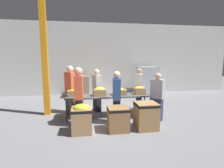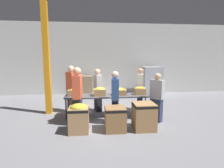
# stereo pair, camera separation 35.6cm
# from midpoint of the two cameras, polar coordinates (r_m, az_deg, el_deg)

# --- Properties ---
(ground_plane) EXTENTS (30.00, 30.00, 0.00)m
(ground_plane) POSITION_cam_midpoint_polar(r_m,az_deg,el_deg) (6.31, -2.70, -10.44)
(ground_plane) COLOR gray
(wall_back) EXTENTS (16.00, 0.08, 4.00)m
(wall_back) POSITION_cam_midpoint_polar(r_m,az_deg,el_deg) (10.06, -5.45, 8.11)
(wall_back) COLOR silver
(wall_back) RESTS_ON ground_plane
(sorting_table) EXTENTS (2.97, 0.72, 0.76)m
(sorting_table) POSITION_cam_midpoint_polar(r_m,az_deg,el_deg) (6.12, -2.75, -4.13)
(sorting_table) COLOR #4C4C51
(sorting_table) RESTS_ON ground_plane
(banana_box_0) EXTENTS (0.49, 0.29, 0.27)m
(banana_box_0) POSITION_cam_midpoint_polar(r_m,az_deg,el_deg) (6.12, -13.59, -2.72)
(banana_box_0) COLOR tan
(banana_box_0) RESTS_ON sorting_table
(banana_box_1) EXTENTS (0.40, 0.33, 0.30)m
(banana_box_1) POSITION_cam_midpoint_polar(r_m,az_deg,el_deg) (6.02, -5.73, -2.51)
(banana_box_1) COLOR tan
(banana_box_1) RESTS_ON sorting_table
(banana_box_2) EXTENTS (0.45, 0.30, 0.27)m
(banana_box_2) POSITION_cam_midpoint_polar(r_m,az_deg,el_deg) (6.14, 0.86, -2.42)
(banana_box_2) COLOR #A37A4C
(banana_box_2) RESTS_ON sorting_table
(banana_box_3) EXTENTS (0.38, 0.26, 0.29)m
(banana_box_3) POSITION_cam_midpoint_polar(r_m,az_deg,el_deg) (6.31, 7.44, -2.01)
(banana_box_3) COLOR #A37A4C
(banana_box_3) RESTS_ON sorting_table
(volunteer_0) EXTENTS (0.27, 0.46, 1.65)m
(volunteer_0) POSITION_cam_midpoint_polar(r_m,az_deg,el_deg) (5.42, -0.39, -4.57)
(volunteer_0) COLOR #2D3856
(volunteer_0) RESTS_ON ground_plane
(volunteer_1) EXTENTS (0.27, 0.49, 1.77)m
(volunteer_1) POSITION_cam_midpoint_polar(r_m,az_deg,el_deg) (5.38, -12.58, -4.20)
(volunteer_1) COLOR #2D3856
(volunteer_1) RESTS_ON ground_plane
(volunteer_2) EXTENTS (0.34, 0.48, 1.64)m
(volunteer_2) POSITION_cam_midpoint_polar(r_m,az_deg,el_deg) (6.74, -6.45, -2.13)
(volunteer_2) COLOR black
(volunteer_2) RESTS_ON ground_plane
(volunteer_3) EXTENTS (0.44, 0.46, 1.57)m
(volunteer_3) POSITION_cam_midpoint_polar(r_m,az_deg,el_deg) (5.84, 12.86, -4.22)
(volunteer_3) COLOR #2D3856
(volunteer_3) RESTS_ON ground_plane
(volunteer_4) EXTENTS (0.33, 0.49, 1.67)m
(volunteer_4) POSITION_cam_midpoint_polar(r_m,az_deg,el_deg) (6.89, 7.29, -1.78)
(volunteer_4) COLOR #2D3856
(volunteer_4) RESTS_ON ground_plane
(volunteer_5) EXTENTS (0.47, 0.52, 1.77)m
(volunteer_5) POSITION_cam_midpoint_polar(r_m,az_deg,el_deg) (6.69, -14.83, -1.85)
(volunteer_5) COLOR #6B604C
(volunteer_5) RESTS_ON ground_plane
(donation_bin_0) EXTENTS (0.54, 0.54, 0.81)m
(donation_bin_0) POSITION_cam_midpoint_polar(r_m,az_deg,el_deg) (4.96, -11.95, -10.72)
(donation_bin_0) COLOR tan
(donation_bin_0) RESTS_ON ground_plane
(donation_bin_1) EXTENTS (0.58, 0.58, 0.68)m
(donation_bin_1) POSITION_cam_midpoint_polar(r_m,az_deg,el_deg) (5.03, -0.10, -11.01)
(donation_bin_1) COLOR olive
(donation_bin_1) RESTS_ON ground_plane
(donation_bin_2) EXTENTS (0.61, 0.61, 0.77)m
(donation_bin_2) POSITION_cam_midpoint_polar(r_m,az_deg,el_deg) (5.20, 9.11, -9.91)
(donation_bin_2) COLOR #A37A4C
(donation_bin_2) RESTS_ON ground_plane
(support_pillar) EXTENTS (0.20, 0.20, 4.00)m
(support_pillar) POSITION_cam_midpoint_polar(r_m,az_deg,el_deg) (6.67, -22.54, 7.44)
(support_pillar) COLOR orange
(support_pillar) RESTS_ON ground_plane
(pallet_stack_0) EXTENTS (0.97, 0.97, 1.12)m
(pallet_stack_0) POSITION_cam_midpoint_polar(r_m,az_deg,el_deg) (9.44, -11.36, -0.87)
(pallet_stack_0) COLOR olive
(pallet_stack_0) RESTS_ON ground_plane
(pallet_stack_1) EXTENTS (1.07, 1.07, 1.59)m
(pallet_stack_1) POSITION_cam_midpoint_polar(r_m,az_deg,el_deg) (9.82, 10.39, 0.89)
(pallet_stack_1) COLOR olive
(pallet_stack_1) RESTS_ON ground_plane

